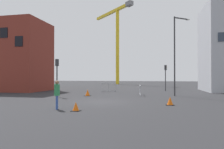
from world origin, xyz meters
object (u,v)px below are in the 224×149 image
pedestrian_walking (57,92)px  traffic_cone_orange (76,107)px  traffic_light_crosswalk (57,71)px  traffic_cone_on_verge (170,101)px  construction_crane (117,33)px  traffic_cone_striped (88,93)px  traffic_light_island (166,73)px  streetlamp_tall (176,49)px

pedestrian_walking → traffic_cone_orange: pedestrian_walking is taller
traffic_light_crosswalk → traffic_cone_on_verge: size_ratio=6.39×
construction_crane → pedestrian_walking: construction_crane is taller
traffic_cone_striped → traffic_cone_orange: traffic_cone_striped is taller
traffic_cone_striped → traffic_light_island: bearing=48.2°
construction_crane → traffic_light_crosswalk: bearing=-89.3°
traffic_light_crosswalk → traffic_cone_on_verge: traffic_light_crosswalk is taller
traffic_cone_striped → traffic_cone_on_verge: bearing=-35.1°
traffic_cone_orange → streetlamp_tall: bearing=58.8°
traffic_light_island → traffic_cone_striped: size_ratio=5.57×
construction_crane → traffic_cone_orange: bearing=-82.7°
traffic_cone_orange → traffic_cone_on_verge: (5.58, 3.70, 0.03)m
streetlamp_tall → traffic_light_crosswalk: size_ratio=2.19×
pedestrian_walking → traffic_cone_on_verge: (6.95, 3.35, -0.76)m
traffic_cone_orange → traffic_light_crosswalk: bearing=123.2°
traffic_light_island → streetlamp_tall: bearing=-84.3°
streetlamp_tall → construction_crane: bearing=110.8°
streetlamp_tall → traffic_cone_on_verge: size_ratio=14.00×
construction_crane → traffic_light_island: (11.59, -24.88, -11.43)m
streetlamp_tall → traffic_cone_orange: size_ratio=15.89×
traffic_light_crosswalk → traffic_cone_striped: (2.80, 1.36, -2.25)m
traffic_cone_striped → traffic_cone_orange: (2.38, -9.28, -0.07)m
streetlamp_tall → traffic_cone_on_verge: bearing=-98.9°
traffic_cone_striped → traffic_light_crosswalk: bearing=-154.1°
traffic_cone_striped → traffic_cone_on_verge: traffic_cone_striped is taller
traffic_light_crosswalk → traffic_light_island: 15.48m
pedestrian_walking → traffic_cone_on_verge: bearing=25.7°
construction_crane → traffic_cone_on_verge: construction_crane is taller
streetlamp_tall → traffic_light_crosswalk: streetlamp_tall is taller
traffic_cone_on_verge → construction_crane: bearing=105.7°
traffic_light_crosswalk → traffic_cone_orange: traffic_light_crosswalk is taller
construction_crane → traffic_cone_on_verge: bearing=-74.3°
construction_crane → traffic_cone_striped: 36.98m
streetlamp_tall → traffic_cone_striped: streetlamp_tall is taller
traffic_cone_on_verge → traffic_cone_orange: bearing=-146.5°
pedestrian_walking → traffic_cone_orange: 1.63m
pedestrian_walking → traffic_cone_orange: (1.38, -0.35, -0.79)m
traffic_light_island → traffic_cone_on_verge: traffic_light_island is taller
traffic_light_crosswalk → pedestrian_walking: traffic_light_crosswalk is taller
streetlamp_tall → traffic_light_island: streetlamp_tall is taller
streetlamp_tall → traffic_cone_orange: 13.81m
traffic_light_crosswalk → traffic_cone_orange: (5.18, -7.92, -2.32)m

